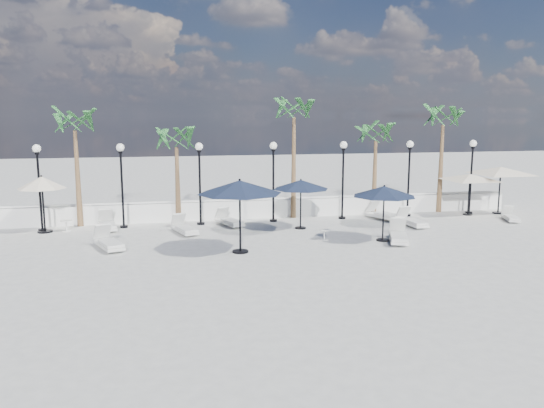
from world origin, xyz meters
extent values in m
plane|color=#A09F9B|center=(0.00, 0.00, 0.00)|extent=(100.00, 100.00, 0.00)
cube|color=silver|center=(0.00, 7.50, 0.45)|extent=(26.00, 0.30, 0.90)
cube|color=silver|center=(0.00, 7.50, 0.97)|extent=(26.00, 0.12, 0.08)
cylinder|color=black|center=(-10.50, 6.50, 0.05)|extent=(0.36, 0.36, 0.10)
cylinder|color=black|center=(-10.50, 6.50, 1.75)|extent=(0.10, 0.10, 3.50)
cylinder|color=black|center=(-10.50, 6.50, 3.45)|extent=(0.18, 0.18, 0.10)
sphere|color=white|center=(-10.50, 6.50, 3.66)|extent=(0.36, 0.36, 0.36)
cylinder|color=black|center=(-7.00, 6.50, 0.05)|extent=(0.36, 0.36, 0.10)
cylinder|color=black|center=(-7.00, 6.50, 1.75)|extent=(0.10, 0.10, 3.50)
cylinder|color=black|center=(-7.00, 6.50, 3.45)|extent=(0.18, 0.18, 0.10)
sphere|color=white|center=(-7.00, 6.50, 3.66)|extent=(0.36, 0.36, 0.36)
cylinder|color=black|center=(-3.50, 6.50, 0.05)|extent=(0.36, 0.36, 0.10)
cylinder|color=black|center=(-3.50, 6.50, 1.75)|extent=(0.10, 0.10, 3.50)
cylinder|color=black|center=(-3.50, 6.50, 3.45)|extent=(0.18, 0.18, 0.10)
sphere|color=white|center=(-3.50, 6.50, 3.66)|extent=(0.36, 0.36, 0.36)
cylinder|color=black|center=(0.00, 6.50, 0.05)|extent=(0.36, 0.36, 0.10)
cylinder|color=black|center=(0.00, 6.50, 1.75)|extent=(0.10, 0.10, 3.50)
cylinder|color=black|center=(0.00, 6.50, 3.45)|extent=(0.18, 0.18, 0.10)
sphere|color=white|center=(0.00, 6.50, 3.66)|extent=(0.36, 0.36, 0.36)
cylinder|color=black|center=(3.50, 6.50, 0.05)|extent=(0.36, 0.36, 0.10)
cylinder|color=black|center=(3.50, 6.50, 1.75)|extent=(0.10, 0.10, 3.50)
cylinder|color=black|center=(3.50, 6.50, 3.45)|extent=(0.18, 0.18, 0.10)
sphere|color=white|center=(3.50, 6.50, 3.66)|extent=(0.36, 0.36, 0.36)
cylinder|color=black|center=(7.00, 6.50, 0.05)|extent=(0.36, 0.36, 0.10)
cylinder|color=black|center=(7.00, 6.50, 1.75)|extent=(0.10, 0.10, 3.50)
cylinder|color=black|center=(7.00, 6.50, 3.45)|extent=(0.18, 0.18, 0.10)
sphere|color=white|center=(7.00, 6.50, 3.66)|extent=(0.36, 0.36, 0.36)
cylinder|color=black|center=(10.50, 6.50, 0.05)|extent=(0.36, 0.36, 0.10)
cylinder|color=black|center=(10.50, 6.50, 1.75)|extent=(0.10, 0.10, 3.50)
cylinder|color=black|center=(10.50, 6.50, 3.45)|extent=(0.18, 0.18, 0.10)
sphere|color=white|center=(10.50, 6.50, 3.66)|extent=(0.36, 0.36, 0.36)
cone|color=brown|center=(-9.00, 7.30, 2.20)|extent=(0.28, 0.28, 4.40)
cone|color=brown|center=(-4.50, 7.30, 1.80)|extent=(0.28, 0.28, 3.60)
cone|color=brown|center=(1.20, 7.30, 2.50)|extent=(0.28, 0.28, 5.00)
cone|color=brown|center=(5.50, 7.30, 1.90)|extent=(0.28, 0.28, 3.80)
cone|color=brown|center=(9.20, 7.30, 2.30)|extent=(0.28, 0.28, 4.60)
cube|color=silver|center=(-7.31, 2.54, 0.16)|extent=(1.36, 2.12, 0.11)
cube|color=silver|center=(-7.21, 2.29, 0.28)|extent=(1.08, 1.49, 0.11)
cube|color=silver|center=(-7.60, 3.30, 0.57)|extent=(0.76, 0.67, 0.63)
cube|color=silver|center=(-7.69, 6.20, 0.16)|extent=(1.00, 2.04, 0.11)
cube|color=silver|center=(-7.64, 5.94, 0.28)|extent=(0.85, 1.41, 0.11)
cube|color=silver|center=(-7.84, 6.98, 0.55)|extent=(0.69, 0.57, 0.61)
cube|color=silver|center=(-4.33, 4.66, 0.15)|extent=(1.17, 1.97, 0.10)
cube|color=silver|center=(-4.25, 4.42, 0.26)|extent=(0.94, 1.38, 0.10)
cube|color=silver|center=(-4.56, 5.38, 0.52)|extent=(0.69, 0.60, 0.58)
cube|color=silver|center=(-2.20, 5.96, 0.15)|extent=(1.25, 1.94, 0.10)
cube|color=silver|center=(-2.11, 5.73, 0.26)|extent=(1.00, 1.37, 0.10)
cube|color=silver|center=(-2.47, 6.65, 0.52)|extent=(0.70, 0.62, 0.58)
cube|color=silver|center=(5.46, 5.81, 0.17)|extent=(1.45, 2.18, 0.11)
cube|color=silver|center=(5.57, 5.55, 0.29)|extent=(1.15, 1.54, 0.11)
cube|color=silver|center=(5.13, 6.58, 0.58)|extent=(0.79, 0.71, 0.65)
cube|color=silver|center=(6.05, 4.09, 0.16)|extent=(0.81, 1.97, 0.10)
cube|color=silver|center=(6.07, 3.83, 0.27)|extent=(0.71, 1.35, 0.10)
cube|color=silver|center=(5.98, 4.86, 0.54)|extent=(0.64, 0.51, 0.60)
cube|color=silver|center=(4.08, 1.29, 0.17)|extent=(1.39, 2.16, 0.11)
cube|color=silver|center=(3.98, 1.04, 0.29)|extent=(1.11, 1.53, 0.11)
cube|color=silver|center=(4.39, 2.07, 0.58)|extent=(0.78, 0.69, 0.64)
cube|color=silver|center=(11.35, 4.25, 0.13)|extent=(1.08, 1.68, 0.09)
cube|color=silver|center=(11.27, 4.05, 0.22)|extent=(0.86, 1.18, 0.09)
cube|color=silver|center=(11.58, 4.85, 0.45)|extent=(0.60, 0.53, 0.50)
cylinder|color=silver|center=(-9.44, 6.20, 0.01)|extent=(0.40, 0.40, 0.03)
cylinder|color=silver|center=(-9.44, 6.20, 0.24)|extent=(0.06, 0.06, 0.48)
cylinder|color=silver|center=(-9.44, 6.20, 0.49)|extent=(0.51, 0.51, 0.03)
cylinder|color=silver|center=(-4.56, 6.20, 0.02)|extent=(0.43, 0.43, 0.03)
cylinder|color=silver|center=(-4.56, 6.20, 0.26)|extent=(0.06, 0.06, 0.51)
cylinder|color=silver|center=(-4.56, 6.20, 0.52)|extent=(0.56, 0.56, 0.03)
cylinder|color=silver|center=(1.27, 2.33, 0.01)|extent=(0.34, 0.34, 0.03)
cylinder|color=silver|center=(1.27, 2.33, 0.21)|extent=(0.05, 0.05, 0.41)
cylinder|color=silver|center=(1.27, 2.33, 0.42)|extent=(0.44, 0.44, 0.03)
cylinder|color=black|center=(-2.43, 1.00, 0.03)|extent=(0.61, 0.61, 0.07)
cylinder|color=black|center=(-2.43, 1.00, 1.33)|extent=(0.08, 0.08, 2.67)
cone|color=black|center=(-2.43, 1.00, 2.47)|extent=(3.16, 3.16, 0.49)
sphere|color=black|center=(-2.43, 1.00, 2.74)|extent=(0.09, 0.09, 0.09)
cylinder|color=black|center=(0.87, 4.66, 0.03)|extent=(0.51, 0.51, 0.05)
cylinder|color=black|center=(0.87, 4.66, 1.09)|extent=(0.06, 0.06, 2.18)
cone|color=black|center=(0.87, 4.66, 2.01)|extent=(2.54, 2.54, 0.41)
sphere|color=black|center=(0.87, 4.66, 2.24)|extent=(0.07, 0.07, 0.07)
cylinder|color=black|center=(3.55, 1.66, 0.03)|extent=(0.52, 0.52, 0.06)
cylinder|color=black|center=(3.55, 1.66, 1.11)|extent=(0.06, 0.06, 2.21)
cone|color=black|center=(3.55, 1.66, 2.05)|extent=(2.58, 2.58, 0.41)
sphere|color=black|center=(3.55, 1.66, 2.28)|extent=(0.07, 0.07, 0.07)
cylinder|color=black|center=(10.20, 6.13, 0.03)|extent=(0.47, 0.47, 0.05)
cylinder|color=black|center=(10.20, 6.13, 1.05)|extent=(0.06, 0.06, 2.10)
pyramid|color=beige|center=(10.20, 6.13, 2.12)|extent=(4.65, 4.65, 0.32)
cylinder|color=black|center=(12.00, 6.20, 0.03)|extent=(0.56, 0.56, 0.06)
cylinder|color=black|center=(12.00, 6.20, 1.21)|extent=(0.08, 0.08, 2.42)
pyramid|color=beige|center=(12.00, 6.20, 2.45)|extent=(5.25, 5.25, 0.38)
cylinder|color=black|center=(-10.33, 6.20, 0.03)|extent=(0.64, 0.64, 0.07)
cylinder|color=black|center=(-10.33, 6.20, 1.20)|extent=(0.08, 0.08, 2.40)
cone|color=beige|center=(-10.33, 6.20, 2.20)|extent=(2.06, 2.06, 0.52)
sphere|color=black|center=(-10.33, 6.20, 2.48)|extent=(0.09, 0.09, 0.09)
camera|label=1|loc=(-5.23, -18.13, 5.05)|focal=35.00mm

